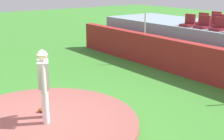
# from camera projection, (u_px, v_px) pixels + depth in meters

# --- Properties ---
(ground_plane) EXTENTS (60.00, 60.00, 0.00)m
(ground_plane) POSITION_uv_depth(u_px,v_px,m) (41.00, 128.00, 7.33)
(ground_plane) COLOR #3A802C
(pitchers_mound) EXTENTS (4.75, 4.75, 0.19)m
(pitchers_mound) POSITION_uv_depth(u_px,v_px,m) (41.00, 125.00, 7.30)
(pitchers_mound) COLOR #924F48
(pitchers_mound) RESTS_ON ground_plane
(pitcher) EXTENTS (0.76, 0.43, 1.76)m
(pitcher) POSITION_uv_depth(u_px,v_px,m) (44.00, 80.00, 7.07)
(pitcher) COLOR white
(pitcher) RESTS_ON pitchers_mound
(fielding_glove) EXTENTS (0.21, 0.31, 0.11)m
(fielding_glove) POSITION_uv_depth(u_px,v_px,m) (44.00, 109.00, 7.82)
(fielding_glove) COLOR brown
(fielding_glove) RESTS_ON pitchers_mound
(brick_barrier) EXTENTS (14.66, 0.40, 1.28)m
(brick_barrier) POSITION_uv_depth(u_px,v_px,m) (202.00, 63.00, 10.73)
(brick_barrier) COLOR maroon
(brick_barrier) RESTS_ON ground_plane
(fence_post_left) EXTENTS (0.06, 0.06, 0.89)m
(fence_post_left) POSITION_uv_depth(u_px,v_px,m) (145.00, 23.00, 12.72)
(fence_post_left) COLOR silver
(fence_post_left) RESTS_ON brick_barrier
(stadium_chair_0) EXTENTS (0.48, 0.44, 0.50)m
(stadium_chair_0) POSITION_uv_depth(u_px,v_px,m) (188.00, 23.00, 12.50)
(stadium_chair_0) COLOR maroon
(stadium_chair_0) RESTS_ON bleacher_platform
(stadium_chair_1) EXTENTS (0.48, 0.44, 0.50)m
(stadium_chair_1) POSITION_uv_depth(u_px,v_px,m) (203.00, 24.00, 11.99)
(stadium_chair_1) COLOR maroon
(stadium_chair_1) RESTS_ON bleacher_platform
(stadium_chair_2) EXTENTS (0.48, 0.44, 0.50)m
(stadium_chair_2) POSITION_uv_depth(u_px,v_px,m) (219.00, 26.00, 11.43)
(stadium_chair_2) COLOR maroon
(stadium_chair_2) RESTS_ON bleacher_platform
(stadium_chair_6) EXTENTS (0.48, 0.44, 0.50)m
(stadium_chair_6) POSITION_uv_depth(u_px,v_px,m) (202.00, 21.00, 12.99)
(stadium_chair_6) COLOR maroon
(stadium_chair_6) RESTS_ON bleacher_platform
(stadium_chair_7) EXTENTS (0.48, 0.44, 0.50)m
(stadium_chair_7) POSITION_uv_depth(u_px,v_px,m) (217.00, 23.00, 12.46)
(stadium_chair_7) COLOR maroon
(stadium_chair_7) RESTS_ON bleacher_platform
(stadium_chair_12) EXTENTS (0.48, 0.44, 0.50)m
(stadium_chair_12) POSITION_uv_depth(u_px,v_px,m) (215.00, 19.00, 13.52)
(stadium_chair_12) COLOR maroon
(stadium_chair_12) RESTS_ON bleacher_platform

